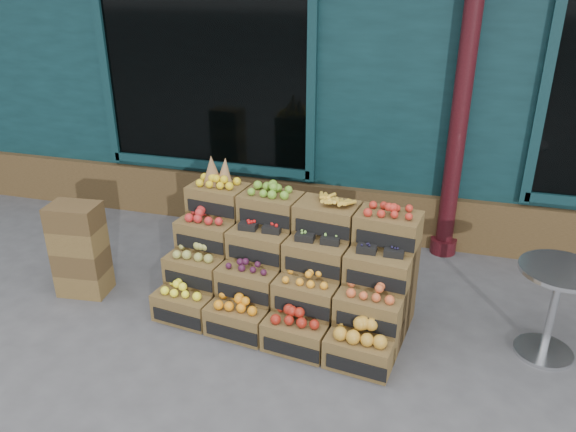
# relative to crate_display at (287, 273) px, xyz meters

# --- Properties ---
(ground) EXTENTS (60.00, 60.00, 0.00)m
(ground) POSITION_rel_crate_display_xyz_m (0.13, -0.44, -0.41)
(ground) COLOR #454548
(ground) RESTS_ON ground
(shop_facade) EXTENTS (12.00, 6.24, 4.80)m
(shop_facade) POSITION_rel_crate_display_xyz_m (0.14, 4.67, 1.98)
(shop_facade) COLOR #0D292D
(shop_facade) RESTS_ON ground
(crate_display) EXTENTS (2.26, 1.31, 1.34)m
(crate_display) POSITION_rel_crate_display_xyz_m (0.00, 0.00, 0.00)
(crate_display) COLOR brown
(crate_display) RESTS_ON ground
(spare_crates) EXTENTS (0.49, 0.36, 0.92)m
(spare_crates) POSITION_rel_crate_display_xyz_m (-1.99, -0.20, 0.04)
(spare_crates) COLOR brown
(spare_crates) RESTS_ON ground
(bistro_table) EXTENTS (0.64, 0.64, 0.80)m
(bistro_table) POSITION_rel_crate_display_xyz_m (2.19, 0.01, 0.09)
(bistro_table) COLOR #B9BCC1
(bistro_table) RESTS_ON ground
(shopkeeper) EXTENTS (0.90, 0.77, 2.10)m
(shopkeeper) POSITION_rel_crate_display_xyz_m (-1.34, 2.27, 0.64)
(shopkeeper) COLOR #154B29
(shopkeeper) RESTS_ON ground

